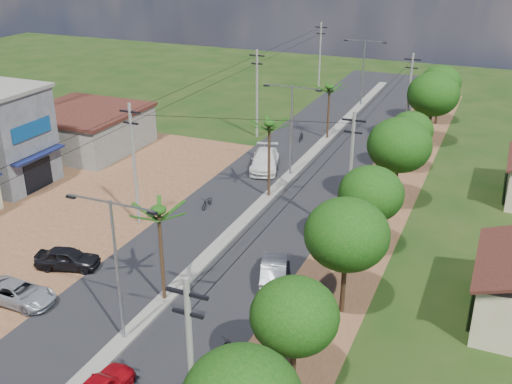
{
  "coord_description": "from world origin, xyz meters",
  "views": [
    {
      "loc": [
        16.36,
        -20.78,
        19.54
      ],
      "look_at": [
        1.36,
        14.24,
        3.0
      ],
      "focal_mm": 42.0,
      "sensor_mm": 36.0,
      "label": 1
    }
  ],
  "objects_px": {
    "car_white_far": "(265,161)",
    "car_parked_silver": "(19,294)",
    "moto_rider_east": "(221,350)",
    "car_silver_mid": "(274,270)",
    "car_parked_dark": "(68,259)"
  },
  "relations": [
    {
      "from": "car_silver_mid",
      "to": "moto_rider_east",
      "type": "bearing_deg",
      "value": 72.57
    },
    {
      "from": "car_parked_dark",
      "to": "moto_rider_east",
      "type": "relative_size",
      "value": 2.52
    },
    {
      "from": "car_parked_silver",
      "to": "car_parked_dark",
      "type": "relative_size",
      "value": 1.1
    },
    {
      "from": "car_white_far",
      "to": "car_parked_silver",
      "type": "xyz_separation_m",
      "value": [
        -4.82,
        -25.13,
        -0.21
      ]
    },
    {
      "from": "car_parked_dark",
      "to": "moto_rider_east",
      "type": "distance_m",
      "value": 13.31
    },
    {
      "from": "car_white_far",
      "to": "car_parked_silver",
      "type": "bearing_deg",
      "value": -118.03
    },
    {
      "from": "car_silver_mid",
      "to": "car_parked_dark",
      "type": "bearing_deg",
      "value": -2.17
    },
    {
      "from": "car_white_far",
      "to": "car_parked_dark",
      "type": "xyz_separation_m",
      "value": [
        -4.82,
        -20.9,
        -0.14
      ]
    },
    {
      "from": "car_silver_mid",
      "to": "car_parked_silver",
      "type": "distance_m",
      "value": 14.83
    },
    {
      "from": "car_parked_silver",
      "to": "moto_rider_east",
      "type": "distance_m",
      "value": 12.7
    },
    {
      "from": "car_parked_silver",
      "to": "moto_rider_east",
      "type": "bearing_deg",
      "value": -88.89
    },
    {
      "from": "car_parked_dark",
      "to": "moto_rider_east",
      "type": "height_order",
      "value": "car_parked_dark"
    },
    {
      "from": "car_silver_mid",
      "to": "car_parked_dark",
      "type": "xyz_separation_m",
      "value": [
        -12.5,
        -3.76,
        -0.03
      ]
    },
    {
      "from": "car_white_far",
      "to": "moto_rider_east",
      "type": "distance_m",
      "value": 26.09
    },
    {
      "from": "car_white_far",
      "to": "moto_rider_east",
      "type": "xyz_separation_m",
      "value": [
        7.88,
        -24.87,
        -0.41
      ]
    }
  ]
}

